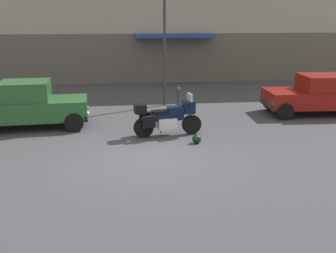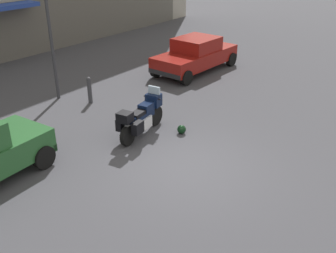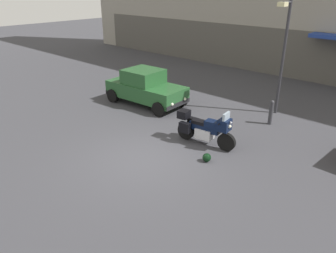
# 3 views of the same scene
# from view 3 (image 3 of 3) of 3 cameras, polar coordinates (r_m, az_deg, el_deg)

# --- Properties ---
(ground_plane) EXTENTS (80.00, 80.00, 0.00)m
(ground_plane) POSITION_cam_3_polar(r_m,az_deg,el_deg) (10.69, -4.17, -5.72)
(ground_plane) COLOR #38383D
(motorcycle) EXTENTS (2.26, 0.88, 1.36)m
(motorcycle) POSITION_cam_3_polar(r_m,az_deg,el_deg) (11.45, 6.43, -0.27)
(motorcycle) COLOR black
(motorcycle) RESTS_ON ground
(helmet) EXTENTS (0.28, 0.28, 0.28)m
(helmet) POSITION_cam_3_polar(r_m,az_deg,el_deg) (10.54, 6.78, -5.42)
(helmet) COLOR black
(helmet) RESTS_ON ground
(car_hatchback_near) EXTENTS (3.95, 1.98, 1.64)m
(car_hatchback_near) POSITION_cam_3_polar(r_m,az_deg,el_deg) (15.30, -3.95, 6.81)
(car_hatchback_near) COLOR #235128
(car_hatchback_near) RESTS_ON ground
(streetlamp_curbside) EXTENTS (0.28, 0.94, 4.69)m
(streetlamp_curbside) POSITION_cam_3_polar(r_m,az_deg,el_deg) (14.34, 19.43, 12.84)
(streetlamp_curbside) COLOR #2D2D33
(streetlamp_curbside) RESTS_ON ground
(bollard_curbside) EXTENTS (0.16, 0.16, 1.02)m
(bollard_curbside) POSITION_cam_3_polar(r_m,az_deg,el_deg) (13.71, 17.56, 2.48)
(bollard_curbside) COLOR #333338
(bollard_curbside) RESTS_ON ground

